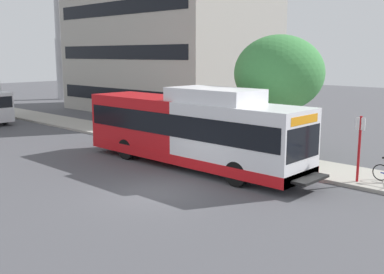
{
  "coord_description": "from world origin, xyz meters",
  "views": [
    {
      "loc": [
        -10.94,
        -12.08,
        5.07
      ],
      "look_at": [
        2.91,
        0.97,
        1.6
      ],
      "focal_mm": 42.5,
      "sensor_mm": 36.0,
      "label": 1
    }
  ],
  "objects": [
    {
      "name": "lattice_comm_tower",
      "position": [
        16.79,
        34.52,
        9.87
      ],
      "size": [
        1.1,
        1.1,
        29.61
      ],
      "color": "#B7B7BC",
      "rests_on": "ground"
    },
    {
      "name": "bus_stop_sign_pole",
      "position": [
        6.09,
        -4.96,
        1.65
      ],
      "size": [
        0.1,
        0.36,
        2.6
      ],
      "color": "red",
      "rests_on": "sidewalk_curb"
    },
    {
      "name": "transit_bus",
      "position": [
        3.82,
        1.89,
        1.7
      ],
      "size": [
        2.58,
        12.25,
        3.65
      ],
      "color": "white",
      "rests_on": "ground"
    },
    {
      "name": "sidewalk_curb",
      "position": [
        7.0,
        6.0,
        0.07
      ],
      "size": [
        3.0,
        56.0,
        0.14
      ],
      "primitive_type": "cube",
      "color": "#A8A399",
      "rests_on": "ground"
    },
    {
      "name": "ground_plane",
      "position": [
        0.0,
        8.0,
        0.0
      ],
      "size": [
        120.0,
        120.0,
        0.0
      ],
      "primitive_type": "plane",
      "color": "#4C4C51"
    },
    {
      "name": "street_tree_near_stop",
      "position": [
        7.94,
        -0.03,
        4.17
      ],
      "size": [
        4.31,
        4.31,
        5.87
      ],
      "color": "#4C3823",
      "rests_on": "sidewalk_curb"
    }
  ]
}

